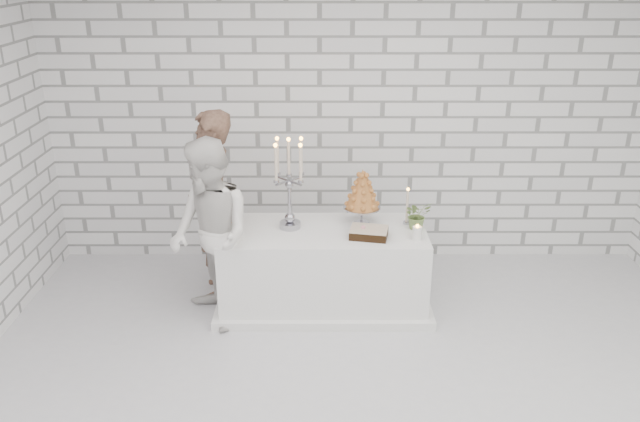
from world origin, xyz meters
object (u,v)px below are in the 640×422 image
(groom, at_px, (213,206))
(croquembouche, at_px, (362,197))
(bride, at_px, (210,236))
(candelabra, at_px, (289,184))
(cake_table, at_px, (323,268))

(groom, bearing_deg, croquembouche, 80.78)
(bride, distance_m, croquembouche, 1.37)
(bride, xyz_separation_m, candelabra, (0.65, 0.34, 0.34))
(groom, distance_m, croquembouche, 1.35)
(cake_table, height_order, groom, groom)
(cake_table, distance_m, candelabra, 0.84)
(croquembouche, bearing_deg, cake_table, -157.07)
(groom, xyz_separation_m, bride, (0.06, -0.53, -0.06))
(cake_table, bearing_deg, bride, -163.19)
(cake_table, xyz_separation_m, candelabra, (-0.30, 0.05, 0.79))
(candelabra, xyz_separation_m, croquembouche, (0.64, 0.09, -0.16))
(candelabra, bearing_deg, groom, 164.63)
(bride, height_order, candelabra, bride)
(candelabra, distance_m, croquembouche, 0.66)
(groom, height_order, candelabra, groom)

